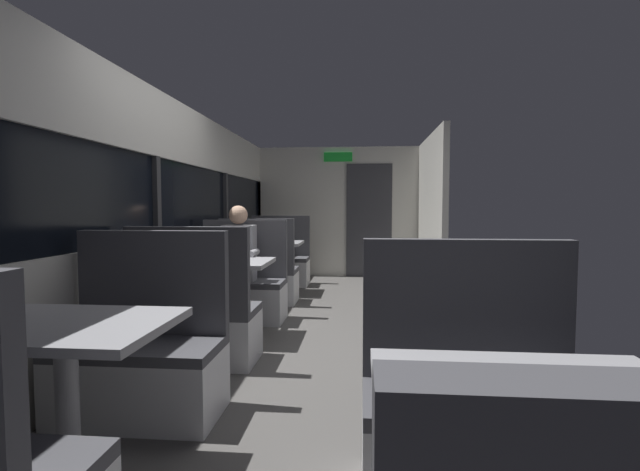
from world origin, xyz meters
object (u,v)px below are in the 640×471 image
dining_table_near_window (65,345)px  seated_passenger (240,272)px  dining_table_mid_window (222,271)px  bench_far_window_facing_entry (279,264)px  bench_far_window_facing_end (260,278)px  coffee_cup_primary (572,388)px  bench_mid_window_facing_end (196,322)px  bench_near_window_facing_entry (142,360)px  coffee_cup_secondary (241,257)px  bench_mid_window_facing_entry (242,290)px  dining_table_far_window (270,249)px  bench_front_aisle_facing_entry (472,419)px  dining_table_front_aisle (536,427)px

dining_table_near_window → seated_passenger: seated_passenger is taller
dining_table_mid_window → bench_far_window_facing_entry: size_ratio=0.82×
bench_far_window_facing_end → coffee_cup_primary: bearing=-68.0°
bench_mid_window_facing_end → bench_near_window_facing_entry: bearing=-90.0°
dining_table_near_window → dining_table_mid_window: same height
dining_table_mid_window → coffee_cup_secondary: 0.27m
bench_near_window_facing_entry → seated_passenger: 2.23m
dining_table_near_window → bench_mid_window_facing_entry: 3.01m
bench_mid_window_facing_end → coffee_cup_primary: bench_mid_window_facing_end is taller
dining_table_far_window → seated_passenger: 1.67m
bench_near_window_facing_entry → coffee_cup_primary: size_ratio=12.22×
bench_mid_window_facing_entry → bench_front_aisle_facing_entry: bearing=-58.3°
bench_near_window_facing_entry → dining_table_far_window: size_ratio=1.22×
bench_near_window_facing_entry → coffee_cup_secondary: 1.59m
bench_mid_window_facing_end → coffee_cup_primary: size_ratio=12.22×
bench_near_window_facing_entry → dining_table_far_window: bench_near_window_facing_entry is taller
bench_mid_window_facing_entry → coffee_cup_secondary: (0.21, -0.78, 0.46)m
coffee_cup_primary → coffee_cup_secondary: size_ratio=1.00×
dining_table_near_window → bench_front_aisle_facing_entry: (1.79, 0.10, -0.31)m
bench_front_aisle_facing_entry → seated_passenger: seated_passenger is taller
bench_mid_window_facing_end → seated_passenger: (0.00, 1.33, 0.21)m
dining_table_far_window → coffee_cup_secondary: size_ratio=10.00×
coffee_cup_primary → bench_near_window_facing_entry: bearing=143.2°
bench_front_aisle_facing_entry → seated_passenger: bearing=122.4°
bench_mid_window_facing_end → bench_mid_window_facing_entry: same height
bench_far_window_facing_end → bench_front_aisle_facing_entry: (1.79, -3.79, 0.00)m
dining_table_front_aisle → bench_front_aisle_facing_entry: (0.00, 0.70, -0.31)m
dining_table_mid_window → bench_mid_window_facing_end: bench_mid_window_facing_end is taller
dining_table_far_window → seated_passenger: size_ratio=0.71×
seated_passenger → dining_table_front_aisle: bearing=-63.1°
dining_table_near_window → bench_near_window_facing_entry: (0.00, 0.70, -0.31)m
bench_front_aisle_facing_entry → bench_far_window_facing_end: bearing=115.3°
dining_table_mid_window → bench_mid_window_facing_end: (0.00, -0.70, -0.31)m
bench_far_window_facing_entry → dining_table_front_aisle: size_ratio=1.22×
bench_near_window_facing_entry → dining_table_mid_window: bench_near_window_facing_entry is taller
bench_near_window_facing_entry → dining_table_front_aisle: bearing=-36.0°
bench_mid_window_facing_end → coffee_cup_secondary: bench_mid_window_facing_end is taller
dining_table_front_aisle → bench_far_window_facing_entry: bearing=106.9°
bench_far_window_facing_end → bench_far_window_facing_entry: 1.40m
bench_mid_window_facing_entry → coffee_cup_primary: bearing=-63.3°
seated_passenger → coffee_cup_secondary: seated_passenger is taller
dining_table_near_window → dining_table_far_window: same height
bench_far_window_facing_end → dining_table_far_window: bearing=90.0°
dining_table_near_window → dining_table_far_window: 4.59m
dining_table_far_window → bench_near_window_facing_entry: bearing=-90.0°
dining_table_far_window → bench_far_window_facing_entry: (0.00, 0.70, -0.31)m
bench_front_aisle_facing_entry → coffee_cup_primary: 0.90m
bench_far_window_facing_entry → bench_mid_window_facing_end: bearing=-90.0°
bench_mid_window_facing_end → seated_passenger: seated_passenger is taller
dining_table_near_window → coffee_cup_secondary: size_ratio=10.00×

